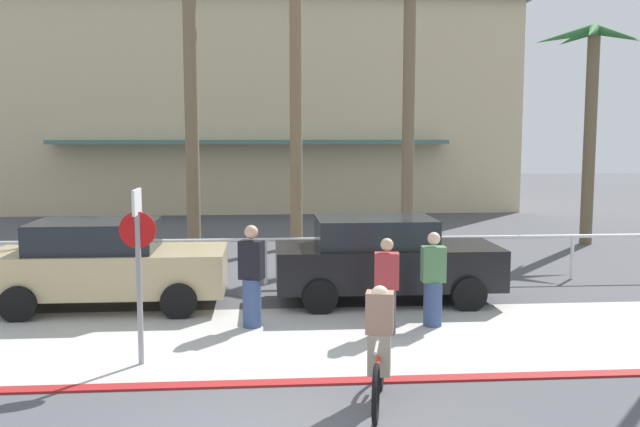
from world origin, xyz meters
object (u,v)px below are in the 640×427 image
palm_tree_4 (409,48)px  pedestrian_2 (433,283)px  stop_sign_bike_lane (138,251)px  palm_tree_5 (591,83)px  pedestrian_1 (252,280)px  cyclist_red_0 (379,348)px  palm_tree_2 (186,10)px  palm_tree_3 (295,9)px  car_black_2 (384,258)px  car_tan_1 (106,264)px  pedestrian_0 (386,291)px

palm_tree_4 → pedestrian_2: (-1.32, -8.71, -5.02)m
stop_sign_bike_lane → palm_tree_5: 15.75m
pedestrian_1 → cyclist_red_0: bearing=-64.9°
cyclist_red_0 → palm_tree_2: bearing=108.1°
stop_sign_bike_lane → palm_tree_3: size_ratio=0.26×
palm_tree_5 → pedestrian_2: 11.72m
palm_tree_5 → palm_tree_4: bearing=179.4°
palm_tree_4 → palm_tree_2: bearing=-163.9°
palm_tree_3 → palm_tree_5: 9.00m
pedestrian_2 → cyclist_red_0: bearing=-114.1°
stop_sign_bike_lane → palm_tree_5: (11.47, 10.32, 3.14)m
car_black_2 → stop_sign_bike_lane: bearing=-139.3°
stop_sign_bike_lane → palm_tree_4: palm_tree_4 is taller
car_tan_1 → car_black_2: size_ratio=1.00×
stop_sign_bike_lane → car_black_2: bearing=40.7°
palm_tree_4 → cyclist_red_0: 13.36m
pedestrian_1 → palm_tree_4: bearing=62.5°
palm_tree_2 → car_tan_1: size_ratio=1.93×
palm_tree_4 → car_tan_1: bearing=-136.2°
stop_sign_bike_lane → pedestrian_2: 5.06m
car_tan_1 → pedestrian_1: size_ratio=2.46×
palm_tree_3 → pedestrian_2: palm_tree_3 is taller
car_black_2 → pedestrian_0: bearing=-98.7°
palm_tree_2 → pedestrian_0: palm_tree_2 is taller
car_black_2 → pedestrian_2: size_ratio=2.65×
palm_tree_3 → pedestrian_0: palm_tree_3 is taller
palm_tree_3 → palm_tree_4: palm_tree_3 is taller
palm_tree_3 → pedestrian_0: bearing=-83.2°
palm_tree_2 → palm_tree_5: size_ratio=1.30×
car_black_2 → pedestrian_2: bearing=-74.3°
palm_tree_2 → pedestrian_0: size_ratio=5.20×
car_tan_1 → pedestrian_0: 5.48m
palm_tree_2 → car_black_2: size_ratio=1.93×
stop_sign_bike_lane → pedestrian_1: bearing=49.7°
stop_sign_bike_lane → cyclist_red_0: stop_sign_bike_lane is taller
palm_tree_5 → cyclist_red_0: size_ratio=3.66×
stop_sign_bike_lane → pedestrian_1: 2.57m
cyclist_red_0 → pedestrian_1: (-1.64, 3.49, 0.14)m
cyclist_red_0 → pedestrian_2: pedestrian_2 is taller
palm_tree_4 → pedestrian_1: bearing=-117.5°
palm_tree_4 → car_tan_1: (-7.23, -6.94, -4.92)m
palm_tree_3 → pedestrian_1: bearing=-97.5°
pedestrian_1 → pedestrian_2: size_ratio=1.08×
palm_tree_2 → cyclist_red_0: (3.36, -10.25, -5.78)m
stop_sign_bike_lane → pedestrian_1: size_ratio=1.43×
pedestrian_0 → stop_sign_bike_lane: bearing=-161.8°
cyclist_red_0 → palm_tree_5: bearing=55.4°
palm_tree_4 → pedestrian_1: 10.82m
pedestrian_0 → pedestrian_1: bearing=165.1°
stop_sign_bike_lane → car_black_2: (4.16, 3.57, -0.81)m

